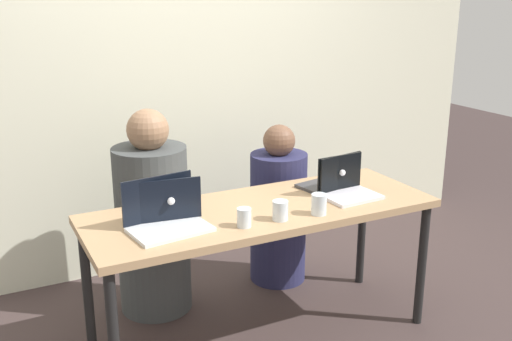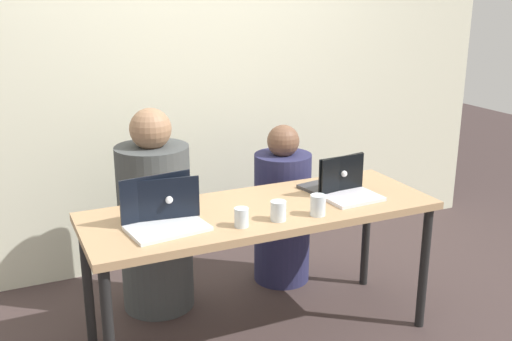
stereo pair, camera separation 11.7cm
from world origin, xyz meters
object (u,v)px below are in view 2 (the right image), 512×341
Objects in this scene: laptop_back_right at (333,182)px; person_on_left at (155,222)px; laptop_front_left at (163,217)px; water_glass_left at (241,219)px; water_glass_center at (279,212)px; water_glass_right at (318,206)px; person_on_right at (282,213)px; laptop_front_right at (349,189)px; laptop_back_left at (167,208)px.

person_on_left is at bearing -38.60° from laptop_back_right.
laptop_front_left reaches higher than water_glass_left.
laptop_front_left is 0.55m from water_glass_center.
water_glass_right is at bearing -2.84° from water_glass_left.
person_on_right is 0.88m from water_glass_right.
person_on_left is 0.83m from water_glass_left.
person_on_left is at bearing 141.93° from laptop_front_right.
water_glass_left is at bearing 179.84° from water_glass_center.
laptop_back_left is at bearing 86.55° from person_on_left.
person_on_right is 0.59m from laptop_back_right.
person_on_left is 12.35× the size of water_glass_center.
water_glass_left is at bearing -171.95° from laptop_front_right.
laptop_back_right is 3.14× the size of water_glass_right.
laptop_front_left reaches higher than laptop_back_left.
person_on_right is 10.59× the size of water_glass_center.
laptop_back_left is at bearing 137.35° from water_glass_left.
water_glass_left is (-0.40, 0.02, -0.01)m from water_glass_right.
person_on_left is at bearing -90.72° from laptop_back_left.
person_on_left is 3.98× the size of laptop_front_right.
laptop_back_right is at bearing 156.09° from person_on_left.
person_on_right is 0.93m from water_glass_center.
person_on_right reaches higher than water_glass_center.
laptop_front_right is 3.11× the size of water_glass_center.
laptop_back_right is 0.74m from water_glass_left.
person_on_right is at bearing -143.93° from laptop_back_left.
water_glass_left is at bearing -30.80° from laptop_front_left.
laptop_front_right is 1.02m from laptop_front_left.
laptop_back_left is 0.74m from water_glass_right.
water_glass_center is (-0.21, 0.02, -0.00)m from water_glass_right.
laptop_back_right is 0.56m from water_glass_center.
water_glass_center is at bearing 122.72° from person_on_left.
person_on_right is 1.03m from water_glass_left.
water_glass_center is at bearing -22.74° from laptop_front_left.
water_glass_left is (0.22, -0.76, 0.26)m from person_on_left.
laptop_front_left reaches higher than laptop_back_right.
laptop_front_right is at bearing 149.68° from person_on_left.
laptop_back_left is 3.08× the size of water_glass_right.
laptop_front_left is 4.21× the size of water_glass_left.
laptop_front_right is 0.92× the size of laptop_back_right.
laptop_front_left is at bearing 176.19° from laptop_front_right.
laptop_back_left is at bearing 169.25° from laptop_front_right.
laptop_front_left is 3.98× the size of water_glass_center.
laptop_front_left is at bearing -2.71° from laptop_back_right.
water_glass_center is (-0.41, -0.76, 0.34)m from person_on_right.
water_glass_right reaches higher than water_glass_center.
person_on_right reaches higher than laptop_back_left.
water_glass_center is at bearing -167.40° from laptop_front_right.
water_glass_left is at bearing 177.16° from water_glass_right.
person_on_left is 3.71× the size of laptop_back_left.
water_glass_left is (-0.20, 0.00, -0.00)m from water_glass_center.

